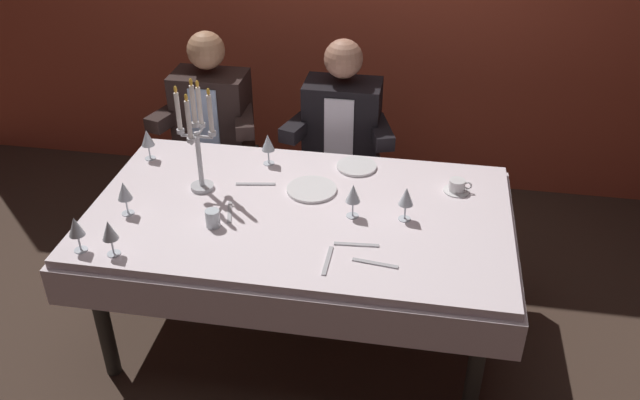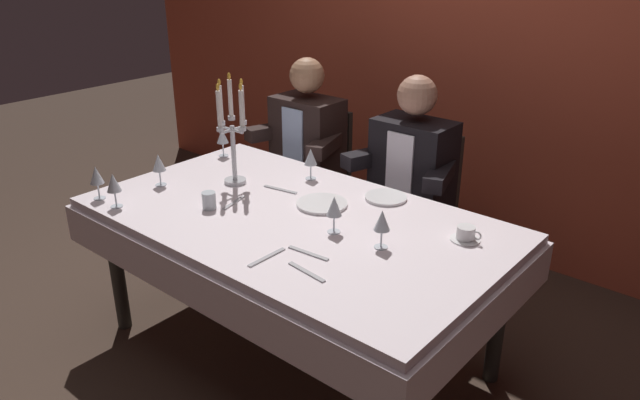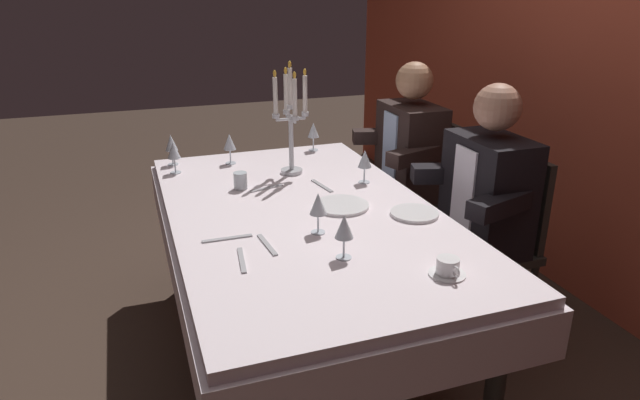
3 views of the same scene
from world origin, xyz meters
name	(u,v)px [view 2 (image 2 of 3)]	position (x,y,z in m)	size (l,w,h in m)	color
ground_plane	(296,350)	(0.00, 0.00, 0.00)	(12.00, 12.00, 0.00)	#402F25
back_wall	(479,34)	(0.00, 1.66, 1.35)	(6.00, 0.12, 2.70)	#BD4B33
dining_table	(294,239)	(0.00, 0.00, 0.62)	(1.94, 1.14, 0.74)	white
candelabra	(232,133)	(-0.49, 0.10, 1.00)	(0.19, 0.19, 0.56)	silver
dinner_plate_0	(386,197)	(0.21, 0.42, 0.75)	(0.20, 0.20, 0.01)	white
dinner_plate_1	(322,204)	(0.03, 0.17, 0.75)	(0.24, 0.24, 0.01)	white
wine_glass_0	(311,158)	(-0.24, 0.39, 0.85)	(0.07, 0.07, 0.16)	silver
wine_glass_1	(113,184)	(-0.69, -0.46, 0.85)	(0.07, 0.07, 0.16)	silver
wine_glass_2	(334,207)	(0.25, -0.01, 0.86)	(0.07, 0.07, 0.16)	silver
wine_glass_3	(159,163)	(-0.75, -0.16, 0.86)	(0.07, 0.07, 0.16)	silver
wine_glass_4	(383,221)	(0.48, 0.00, 0.86)	(0.07, 0.07, 0.16)	silver
wine_glass_5	(222,137)	(-0.85, 0.34, 0.85)	(0.07, 0.07, 0.16)	silver
wine_glass_6	(96,176)	(-0.84, -0.46, 0.85)	(0.07, 0.07, 0.16)	silver
water_tumbler_0	(209,201)	(-0.35, -0.20, 0.78)	(0.06, 0.06, 0.08)	silver
coffee_cup_0	(466,234)	(0.71, 0.28, 0.77)	(0.13, 0.12, 0.06)	white
spoon_0	(234,203)	(-0.30, -0.08, 0.74)	(0.17, 0.02, 0.01)	#B7B7BC
knife_1	(307,272)	(0.38, -0.34, 0.74)	(0.19, 0.02, 0.01)	#B7B7BC
knife_2	(267,257)	(0.19, -0.36, 0.74)	(0.19, 0.02, 0.01)	#B7B7BC
knife_3	(280,189)	(-0.25, 0.18, 0.74)	(0.19, 0.02, 0.01)	#B7B7BC
knife_4	(308,253)	(0.29, -0.23, 0.74)	(0.19, 0.02, 0.01)	#B7B7BC
seated_diner_0	(308,140)	(-0.69, 0.89, 0.74)	(0.63, 0.48, 1.24)	#2D2D28
seated_diner_1	(413,167)	(0.07, 0.89, 0.74)	(0.63, 0.48, 1.24)	#2D2D28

